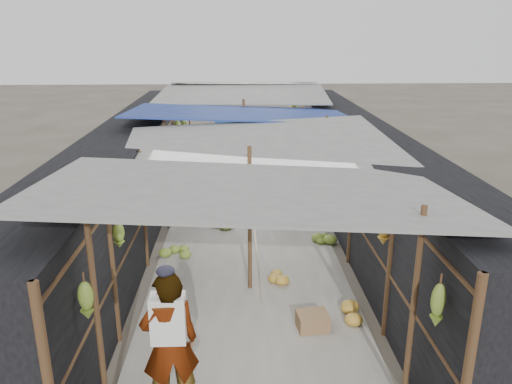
{
  "coord_description": "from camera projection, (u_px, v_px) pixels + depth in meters",
  "views": [
    {
      "loc": [
        -0.21,
        -4.97,
        4.37
      ],
      "look_at": [
        0.18,
        4.75,
        1.25
      ],
      "focal_mm": 35.0,
      "sensor_mm": 36.0,
      "label": 1
    }
  ],
  "objects": [
    {
      "name": "aisle_slab",
      "position": [
        246.0,
        218.0,
        12.25
      ],
      "size": [
        3.6,
        16.0,
        0.02
      ],
      "primitive_type": "cube",
      "color": "#9E998E",
      "rests_on": "ground"
    },
    {
      "name": "stall_left",
      "position": [
        132.0,
        175.0,
        11.8
      ],
      "size": [
        1.4,
        15.0,
        2.3
      ],
      "primitive_type": "cube",
      "color": "black",
      "rests_on": "ground"
    },
    {
      "name": "stall_right",
      "position": [
        358.0,
        172.0,
        12.01
      ],
      "size": [
        1.4,
        15.0,
        2.3
      ],
      "primitive_type": "cube",
      "color": "black",
      "rests_on": "ground"
    },
    {
      "name": "crate_near",
      "position": [
        286.0,
        217.0,
        11.94
      ],
      "size": [
        0.5,
        0.4,
        0.3
      ],
      "primitive_type": "cube",
      "rotation": [
        0.0,
        0.0,
        0.01
      ],
      "color": "#9A744E",
      "rests_on": "ground"
    },
    {
      "name": "crate_mid",
      "position": [
        313.0,
        322.0,
        7.64
      ],
      "size": [
        0.51,
        0.43,
        0.28
      ],
      "primitive_type": "cube",
      "rotation": [
        0.0,
        0.0,
        0.11
      ],
      "color": "#9A744E",
      "rests_on": "ground"
    },
    {
      "name": "crate_back",
      "position": [
        217.0,
        174.0,
        15.48
      ],
      "size": [
        0.54,
        0.46,
        0.31
      ],
      "primitive_type": "cube",
      "rotation": [
        0.0,
        0.0,
        -0.12
      ],
      "color": "#9A744E",
      "rests_on": "ground"
    },
    {
      "name": "black_basin",
      "position": [
        301.0,
        210.0,
        12.58
      ],
      "size": [
        0.61,
        0.61,
        0.18
      ],
      "primitive_type": "cylinder",
      "color": "black",
      "rests_on": "ground"
    },
    {
      "name": "vendor_elderly",
      "position": [
        170.0,
        343.0,
        5.8
      ],
      "size": [
        0.76,
        0.59,
        1.84
      ],
      "primitive_type": "imported",
      "rotation": [
        0.0,
        0.0,
        3.39
      ],
      "color": "white",
      "rests_on": "ground"
    },
    {
      "name": "shopper_blue",
      "position": [
        199.0,
        189.0,
        11.88
      ],
      "size": [
        0.8,
        0.63,
        1.61
      ],
      "primitive_type": "imported",
      "rotation": [
        0.0,
        0.0,
        -0.03
      ],
      "color": "#204BA3",
      "rests_on": "ground"
    },
    {
      "name": "vendor_seated",
      "position": [
        272.0,
        159.0,
        16.4
      ],
      "size": [
        0.35,
        0.54,
        0.8
      ],
      "primitive_type": "imported",
      "rotation": [
        0.0,
        0.0,
        -1.67
      ],
      "color": "#514D46",
      "rests_on": "ground"
    },
    {
      "name": "market_canopy",
      "position": [
        246.0,
        119.0,
        11.85
      ],
      "size": [
        5.62,
        15.2,
        2.77
      ],
      "color": "brown",
      "rests_on": "ground"
    },
    {
      "name": "hanging_bananas",
      "position": [
        237.0,
        156.0,
        11.57
      ],
      "size": [
        3.95,
        14.12,
        0.83
      ],
      "color": "olive",
      "rests_on": "ground"
    },
    {
      "name": "floor_bananas",
      "position": [
        280.0,
        224.0,
        11.53
      ],
      "size": [
        3.78,
        9.18,
        0.35
      ],
      "color": "#B0852D",
      "rests_on": "ground"
    }
  ]
}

